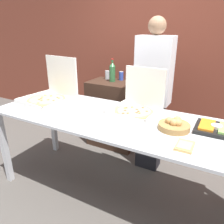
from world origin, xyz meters
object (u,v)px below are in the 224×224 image
(pizza_box_near_left, at_px, (50,94))
(pizza_box_near_right, at_px, (137,106))
(veggie_tray, at_px, (216,129))
(paper_plate_front_center, at_px, (185,146))
(soda_can_colored, at_px, (121,76))
(person_guest_cap, at_px, (152,96))
(bread_basket, at_px, (174,125))
(soda_can_silver, at_px, (107,75))
(soda_bottle, at_px, (112,72))

(pizza_box_near_left, bearing_deg, pizza_box_near_right, 13.85)
(veggie_tray, bearing_deg, paper_plate_front_center, -113.13)
(soda_can_colored, bearing_deg, person_guest_cap, -35.93)
(person_guest_cap, bearing_deg, pizza_box_near_left, 30.04)
(veggie_tray, height_order, bread_basket, bread_basket)
(person_guest_cap, bearing_deg, paper_plate_front_center, 120.96)
(pizza_box_near_right, height_order, pizza_box_near_left, pizza_box_near_left)
(pizza_box_near_left, xyz_separation_m, veggie_tray, (1.75, 0.06, -0.06))
(pizza_box_near_left, relative_size, soda_can_silver, 4.55)
(bread_basket, bearing_deg, pizza_box_near_right, 155.07)
(soda_can_colored, bearing_deg, bread_basket, -46.88)
(pizza_box_near_right, height_order, soda_can_colored, pizza_box_near_right)
(soda_can_silver, bearing_deg, soda_can_colored, 8.62)
(soda_bottle, xyz_separation_m, person_guest_cap, (0.71, -0.32, -0.17))
(pizza_box_near_left, distance_m, bread_basket, 1.44)
(pizza_box_near_right, bearing_deg, veggie_tray, -1.25)
(paper_plate_front_center, bearing_deg, veggie_tray, 66.87)
(pizza_box_near_left, xyz_separation_m, paper_plate_front_center, (1.58, -0.34, -0.07))
(pizza_box_near_right, bearing_deg, pizza_box_near_left, -169.37)
(soda_bottle, xyz_separation_m, soda_can_silver, (-0.14, 0.10, -0.08))
(pizza_box_near_left, bearing_deg, soda_can_silver, 87.23)
(paper_plate_front_center, bearing_deg, soda_can_colored, 130.59)
(pizza_box_near_left, relative_size, paper_plate_front_center, 2.74)
(bread_basket, distance_m, person_guest_cap, 0.78)
(pizza_box_near_left, distance_m, veggie_tray, 1.75)
(veggie_tray, distance_m, bread_basket, 0.34)
(pizza_box_near_right, relative_size, soda_bottle, 1.49)
(person_guest_cap, bearing_deg, soda_can_colored, -35.93)
(soda_can_colored, relative_size, person_guest_cap, 0.07)
(paper_plate_front_center, bearing_deg, person_guest_cap, 120.96)
(pizza_box_near_right, xyz_separation_m, pizza_box_near_left, (-1.01, -0.12, 0.01))
(pizza_box_near_right, bearing_deg, paper_plate_front_center, -35.95)
(veggie_tray, xyz_separation_m, person_guest_cap, (-0.73, 0.53, 0.03))
(bread_basket, relative_size, soda_can_colored, 2.12)
(soda_bottle, relative_size, soda_can_colored, 2.56)
(veggie_tray, height_order, soda_bottle, soda_bottle)
(paper_plate_front_center, relative_size, veggie_tray, 0.63)
(paper_plate_front_center, height_order, bread_basket, bread_basket)
(pizza_box_near_right, distance_m, person_guest_cap, 0.47)
(bread_basket, relative_size, person_guest_cap, 0.15)
(paper_plate_front_center, relative_size, soda_bottle, 0.65)
(pizza_box_near_left, bearing_deg, soda_can_colored, 76.59)
(bread_basket, distance_m, soda_can_colored, 1.54)
(paper_plate_front_center, distance_m, veggie_tray, 0.44)
(soda_can_silver, bearing_deg, soda_bottle, -35.86)
(paper_plate_front_center, xyz_separation_m, bread_basket, (-0.14, 0.27, 0.02))
(soda_bottle, bearing_deg, veggie_tray, -30.67)
(pizza_box_near_left, relative_size, soda_can_colored, 4.55)
(soda_can_colored, distance_m, person_guest_cap, 0.79)
(veggie_tray, relative_size, bread_basket, 1.25)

